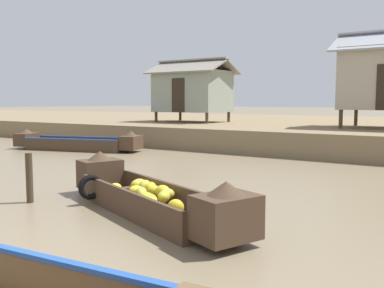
{
  "coord_description": "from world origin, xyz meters",
  "views": [
    {
      "loc": [
        4.6,
        -1.23,
        2.07
      ],
      "look_at": [
        -0.55,
        6.56,
        1.15
      ],
      "focal_mm": 40.16,
      "sensor_mm": 36.0,
      "label": 1
    }
  ],
  "objects_px": {
    "cargo_boat_upstream": "(77,143)",
    "mooring_post": "(29,178)",
    "banana_boat": "(148,195)",
    "stilt_house_left": "(192,90)"
  },
  "relations": [
    {
      "from": "stilt_house_left",
      "to": "mooring_post",
      "type": "xyz_separation_m",
      "value": [
        5.64,
        -14.66,
        -2.19
      ]
    },
    {
      "from": "cargo_boat_upstream",
      "to": "stilt_house_left",
      "type": "bearing_deg",
      "value": 82.36
    },
    {
      "from": "banana_boat",
      "to": "cargo_boat_upstream",
      "type": "relative_size",
      "value": 0.88
    },
    {
      "from": "banana_boat",
      "to": "stilt_house_left",
      "type": "relative_size",
      "value": 1.16
    },
    {
      "from": "banana_boat",
      "to": "mooring_post",
      "type": "bearing_deg",
      "value": -165.22
    },
    {
      "from": "stilt_house_left",
      "to": "cargo_boat_upstream",
      "type": "bearing_deg",
      "value": -97.64
    },
    {
      "from": "mooring_post",
      "to": "cargo_boat_upstream",
      "type": "bearing_deg",
      "value": 132.89
    },
    {
      "from": "cargo_boat_upstream",
      "to": "mooring_post",
      "type": "bearing_deg",
      "value": -47.11
    },
    {
      "from": "banana_boat",
      "to": "mooring_post",
      "type": "height_order",
      "value": "mooring_post"
    },
    {
      "from": "cargo_boat_upstream",
      "to": "mooring_post",
      "type": "height_order",
      "value": "mooring_post"
    }
  ]
}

